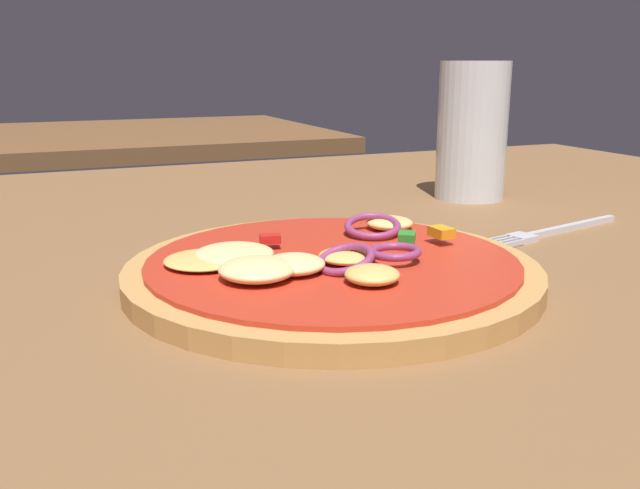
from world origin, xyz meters
TOP-DOWN VIEW (x-y plane):
  - dining_table at (0.00, 0.00)m, footprint 1.30×1.07m
  - pizza at (-0.02, -0.02)m, footprint 0.26×0.26m
  - fork at (0.20, 0.03)m, footprint 0.16×0.05m
  - beer_glass at (0.23, 0.19)m, footprint 0.07×0.07m
  - background_table at (0.08, 1.05)m, footprint 0.65×0.59m

SIDE VIEW (x-z plane):
  - dining_table at x=0.00m, z-range 0.00..0.03m
  - background_table at x=0.08m, z-range 0.00..0.03m
  - fork at x=0.20m, z-range 0.03..0.03m
  - pizza at x=-0.02m, z-range 0.02..0.05m
  - beer_glass at x=0.23m, z-range 0.02..0.16m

